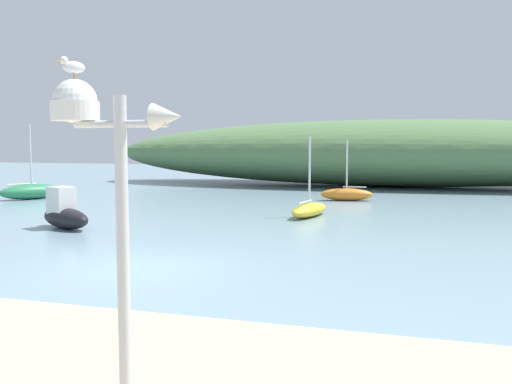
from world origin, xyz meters
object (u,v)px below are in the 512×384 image
at_px(sailboat_east_reach, 347,194).
at_px(sailboat_far_left, 32,191).
at_px(mast_structure, 97,144).
at_px(motorboat_inner_mooring, 64,213).
at_px(sailboat_far_right, 309,209).
at_px(seagull_on_radar, 72,66).

distance_m(sailboat_east_reach, sailboat_far_left, 15.92).
bearing_deg(sailboat_east_reach, mast_structure, -88.83).
distance_m(motorboat_inner_mooring, sailboat_far_left, 11.06).
bearing_deg(sailboat_far_right, sailboat_far_left, 169.57).
relative_size(mast_structure, seagull_on_radar, 13.59).
distance_m(mast_structure, sailboat_far_right, 16.47).
relative_size(seagull_on_radar, sailboat_east_reach, 0.08).
height_order(seagull_on_radar, sailboat_east_reach, seagull_on_radar).
bearing_deg(mast_structure, motorboat_inner_mooring, 127.03).
height_order(seagull_on_radar, motorboat_inner_mooring, seagull_on_radar).
relative_size(mast_structure, sailboat_far_left, 0.84).
distance_m(mast_structure, sailboat_far_left, 24.89).
height_order(mast_structure, motorboat_inner_mooring, mast_structure).
bearing_deg(mast_structure, sailboat_east_reach, 91.17).
distance_m(mast_structure, seagull_on_radar, 0.77).
relative_size(seagull_on_radar, motorboat_inner_mooring, 0.09).
xyz_separation_m(mast_structure, sailboat_far_right, (-1.09, 16.24, -2.49)).
xyz_separation_m(seagull_on_radar, motorboat_inner_mooring, (-8.05, 11.00, -3.00)).
bearing_deg(seagull_on_radar, sailboat_far_right, 92.99).
xyz_separation_m(mast_structure, sailboat_east_reach, (-0.46, 22.73, -2.45)).
bearing_deg(sailboat_far_right, seagull_on_radar, -87.01).
bearing_deg(sailboat_east_reach, seagull_on_radar, -89.43).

